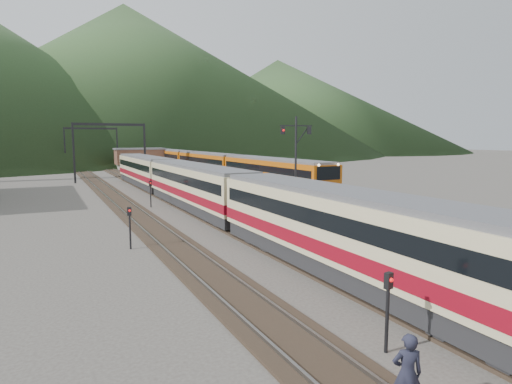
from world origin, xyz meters
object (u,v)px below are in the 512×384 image
second_train (208,163)px  worker (407,374)px  signal_mast (296,154)px  main_train (196,186)px

second_train → worker: (-15.94, -56.08, -1.19)m
signal_mast → worker: 19.94m
second_train → worker: bearing=-105.9°
main_train → worker: 27.69m
second_train → worker: size_ratio=34.70×
main_train → signal_mast: 10.64m
worker → second_train: bearing=-79.5°
main_train → second_train: size_ratio=0.94×
second_train → signal_mast: (-7.79, -38.31, 2.78)m
main_train → second_train: 30.98m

